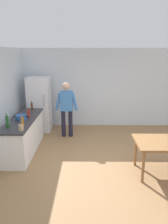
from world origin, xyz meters
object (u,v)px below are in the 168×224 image
at_px(bottle_water_clear, 8,119).
at_px(person, 67,106).
at_px(refrigerator, 39,104).
at_px(utensil_jar, 21,127).
at_px(cooking_pot, 21,117).
at_px(bottle_beer_brown, 32,106).
at_px(bottle_oil_amber, 23,122).
at_px(bottle_wine_green, 7,122).
at_px(bottle_sauce_red, 29,114).

bearing_deg(bottle_water_clear, person, 50.02).
height_order(refrigerator, utensil_jar, refrigerator).
bearing_deg(cooking_pot, bottle_beer_brown, 87.97).
height_order(refrigerator, cooking_pot, refrigerator).
bearing_deg(bottle_beer_brown, cooking_pot, -92.03).
xyz_separation_m(cooking_pot, utensil_jar, (0.24, -0.81, 0.02)).
relative_size(person, utensil_jar, 5.31).
bearing_deg(person, utensil_jar, -113.32).
xyz_separation_m(utensil_jar, bottle_oil_amber, (-0.03, 0.24, 0.04)).
distance_m(refrigerator, bottle_beer_brown, 0.68).
bearing_deg(bottle_oil_amber, bottle_water_clear, 156.50).
distance_m(refrigerator, bottle_wine_green, 2.33).
distance_m(person, bottle_wine_green, 2.12).
xyz_separation_m(refrigerator, bottle_sauce_red, (0.03, -1.47, 0.10)).
relative_size(bottle_oil_amber, bottle_sauce_red, 1.17).
distance_m(bottle_wine_green, bottle_oil_amber, 0.33).
bearing_deg(cooking_pot, utensil_jar, -73.65).
height_order(cooking_pot, bottle_wine_green, bottle_wine_green).
height_order(utensil_jar, bottle_water_clear, utensil_jar).
relative_size(cooking_pot, bottle_sauce_red, 1.67).
bearing_deg(bottle_oil_amber, utensil_jar, -82.38).
distance_m(person, bottle_beer_brown, 1.04).
relative_size(bottle_wine_green, bottle_sauce_red, 1.42).
xyz_separation_m(refrigerator, utensil_jar, (0.12, -2.48, 0.08)).
xyz_separation_m(person, bottle_sauce_red, (-0.92, -0.91, 0.02)).
relative_size(refrigerator, person, 1.06).
xyz_separation_m(person, cooking_pot, (-1.07, -1.12, -0.02)).
bearing_deg(person, bottle_wine_green, -124.06).
bearing_deg(bottle_oil_amber, bottle_sauce_red, 94.46).
bearing_deg(bottle_beer_brown, bottle_oil_amber, -83.79).
bearing_deg(bottle_sauce_red, bottle_beer_brown, 97.89).
relative_size(bottle_water_clear, bottle_oil_amber, 1.07).
xyz_separation_m(person, bottle_water_clear, (-1.27, -1.51, 0.05)).
bearing_deg(bottle_wine_green, bottle_water_clear, 107.26).
bearing_deg(bottle_beer_brown, bottle_water_clear, -99.42).
bearing_deg(cooking_pot, bottle_water_clear, -116.41).
bearing_deg(refrigerator, cooking_pot, -94.14).
bearing_deg(person, bottle_sauce_red, -135.33).
height_order(cooking_pot, bottle_water_clear, bottle_water_clear).
relative_size(utensil_jar, bottle_beer_brown, 1.23).
bearing_deg(cooking_pot, refrigerator, 85.86).
xyz_separation_m(bottle_water_clear, bottle_sauce_red, (0.34, 0.60, -0.03)).
height_order(utensil_jar, bottle_beer_brown, utensil_jar).
distance_m(utensil_jar, bottle_sauce_red, 1.02).
distance_m(refrigerator, bottle_water_clear, 2.09).
relative_size(refrigerator, bottle_sauce_red, 7.50).
relative_size(cooking_pot, bottle_beer_brown, 1.54).
bearing_deg(person, cooking_pot, -133.81).
relative_size(refrigerator, bottle_water_clear, 6.00).
height_order(cooking_pot, bottle_oil_amber, bottle_oil_amber).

